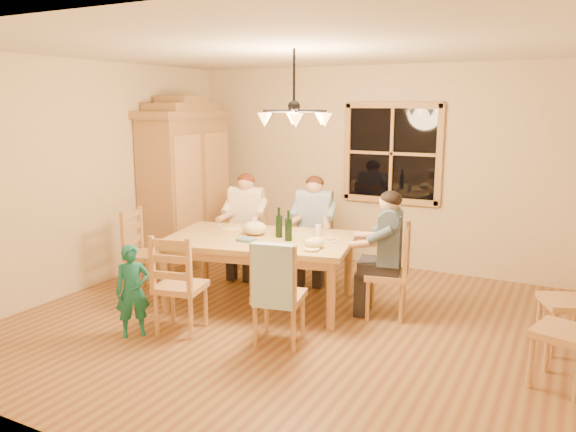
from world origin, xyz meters
The scene contains 31 objects.
floor centered at (0.00, 0.00, 0.00)m, with size 5.50×5.50×0.00m, color brown.
ceiling centered at (0.00, 0.00, 2.70)m, with size 5.50×5.00×0.02m, color white.
wall_back centered at (0.00, 2.50, 1.35)m, with size 5.50×0.02×2.70m, color beige.
wall_left centered at (-2.75, 0.00, 1.35)m, with size 0.02×5.00×2.70m, color beige.
window centered at (0.20, 2.47, 1.55)m, with size 1.30×0.06×1.30m.
chandelier centered at (0.00, 0.00, 2.08)m, with size 0.77×0.68×0.71m.
armoire centered at (-2.42, 1.41, 1.06)m, with size 0.66×1.40×2.30m.
dining_table centered at (-0.60, 0.37, 0.66)m, with size 2.21×1.62×0.76m.
chair_far_left centered at (-1.29, 1.19, 0.30)m, with size 0.52×0.50×0.99m.
chair_far_right centered at (-0.42, 1.37, 0.30)m, with size 0.52×0.50×0.99m.
chair_near_left centered at (-0.90, -0.66, 0.30)m, with size 0.52×0.50×0.99m.
chair_near_right centered at (0.08, -0.45, 0.30)m, with size 0.52×0.50×0.99m.
chair_end_left centered at (-1.96, 0.08, 0.30)m, with size 0.50×0.52×0.99m.
chair_end_right centered at (0.75, 0.66, 0.30)m, with size 0.50×0.52×0.99m.
adult_woman centered at (-1.29, 1.19, 0.84)m, with size 0.46×0.49×0.87m.
adult_plaid_man centered at (-0.42, 1.37, 0.84)m, with size 0.46×0.49×0.87m.
adult_slate_man centered at (0.75, 0.66, 0.84)m, with size 0.49×0.46×0.87m.
towel centered at (0.12, -0.64, 0.70)m, with size 0.38×0.10×0.58m, color #A9D4E6.
wine_bottle_a centered at (-0.42, 0.47, 0.93)m, with size 0.08×0.08×0.33m, color black.
wine_bottle_b centered at (-0.25, 0.37, 0.93)m, with size 0.08×0.08×0.33m, color black.
plate_woman centered at (-1.17, 0.63, 0.77)m, with size 0.26×0.26×0.02m, color white.
plate_plaid centered at (-0.32, 0.80, 0.77)m, with size 0.26×0.26×0.02m, color white.
plate_slate centered at (0.11, 0.56, 0.77)m, with size 0.26×0.26×0.02m, color white.
wine_glass_a centered at (-0.84, 0.63, 0.83)m, with size 0.06×0.06×0.14m, color silver.
wine_glass_b centered at (-0.04, 0.67, 0.83)m, with size 0.06×0.06×0.14m, color silver.
cap centered at (0.12, 0.23, 0.82)m, with size 0.20×0.20×0.11m, color beige.
napkin centered at (-0.64, 0.14, 0.78)m, with size 0.18×0.14×0.03m, color slate.
cloth_bundle centered at (-0.71, 0.44, 0.84)m, with size 0.28×0.22×0.15m, color beige.
child centered at (-1.23, -0.96, 0.45)m, with size 0.33×0.21×0.90m, color #19736C.
chair_spare_front centered at (2.45, -0.16, 0.30)m, with size 0.52×0.54×0.99m.
chair_spare_back centered at (2.45, 0.60, 0.30)m, with size 0.56×0.57×0.99m.
Camera 1 is at (2.45, -4.78, 2.20)m, focal length 35.00 mm.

